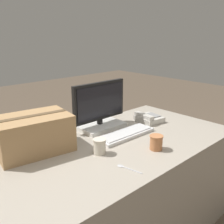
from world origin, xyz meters
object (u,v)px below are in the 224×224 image
object	(u,v)px
cardboard_box	(33,134)
desk_phone	(149,118)
monitor	(100,111)
paper_cup_right	(156,142)
keyboard	(125,134)
spoon	(125,167)
paper_cup_left	(100,146)

from	to	relation	value
cardboard_box	desk_phone	bearing A→B (deg)	-8.04
monitor	paper_cup_right	distance (m)	0.54
keyboard	desk_phone	bearing A→B (deg)	14.11
keyboard	paper_cup_right	size ratio (longest dim) A/B	4.93
keyboard	cardboard_box	bearing A→B (deg)	160.65
monitor	paper_cup_right	world-z (taller)	monitor
keyboard	desk_phone	world-z (taller)	desk_phone
keyboard	paper_cup_right	world-z (taller)	paper_cup_right
monitor	keyboard	distance (m)	0.28
paper_cup_right	cardboard_box	distance (m)	0.75
keyboard	spoon	size ratio (longest dim) A/B	2.90
keyboard	cardboard_box	world-z (taller)	cardboard_box
monitor	keyboard	xyz separation A→B (m)	(0.02, -0.25, -0.12)
desk_phone	spoon	distance (m)	0.79
desk_phone	monitor	bearing A→B (deg)	163.67
paper_cup_right	spoon	distance (m)	0.31
monitor	keyboard	bearing A→B (deg)	-84.84
spoon	paper_cup_left	bearing A→B (deg)	-13.48
paper_cup_right	cardboard_box	bearing A→B (deg)	138.44
monitor	desk_phone	bearing A→B (deg)	-23.70
keyboard	paper_cup_left	size ratio (longest dim) A/B	4.82
desk_phone	paper_cup_right	distance (m)	0.52
paper_cup_left	paper_cup_right	bearing A→B (deg)	-33.56
spoon	desk_phone	bearing A→B (deg)	-70.26
monitor	keyboard	size ratio (longest dim) A/B	1.03
monitor	spoon	distance (m)	0.65
cardboard_box	spoon	bearing A→B (deg)	-64.20
desk_phone	cardboard_box	bearing A→B (deg)	179.32
desk_phone	cardboard_box	size ratio (longest dim) A/B	0.46
keyboard	paper_cup_left	xyz separation A→B (m)	(-0.31, -0.09, 0.03)
paper_cup_left	keyboard	bearing A→B (deg)	15.66
paper_cup_left	cardboard_box	xyz separation A→B (m)	(-0.27, 0.30, 0.07)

